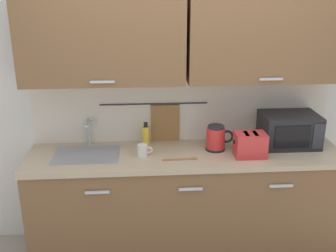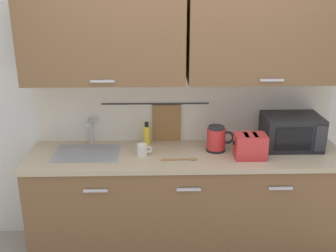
# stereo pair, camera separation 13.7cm
# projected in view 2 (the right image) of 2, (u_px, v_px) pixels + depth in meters

# --- Properties ---
(counter_unit) EXTENTS (2.53, 0.64, 0.90)m
(counter_unit) POSITION_uv_depth(u_px,v_px,m) (184.00, 202.00, 3.38)
(counter_unit) COLOR brown
(counter_unit) RESTS_ON ground
(back_wall_assembly) EXTENTS (3.70, 0.41, 2.50)m
(back_wall_assembly) POSITION_uv_depth(u_px,v_px,m) (185.00, 70.00, 3.25)
(back_wall_assembly) COLOR silver
(back_wall_assembly) RESTS_ON ground
(sink_faucet) EXTENTS (0.09, 0.17, 0.22)m
(sink_faucet) POSITION_uv_depth(u_px,v_px,m) (90.00, 128.00, 3.38)
(sink_faucet) COLOR #B2B5BA
(sink_faucet) RESTS_ON counter_unit
(microwave) EXTENTS (0.46, 0.35, 0.27)m
(microwave) POSITION_uv_depth(u_px,v_px,m) (291.00, 132.00, 3.31)
(microwave) COLOR black
(microwave) RESTS_ON counter_unit
(electric_kettle) EXTENTS (0.23, 0.16, 0.21)m
(electric_kettle) POSITION_uv_depth(u_px,v_px,m) (217.00, 139.00, 3.25)
(electric_kettle) COLOR black
(electric_kettle) RESTS_ON counter_unit
(dish_soap_bottle) EXTENTS (0.06, 0.06, 0.20)m
(dish_soap_bottle) POSITION_uv_depth(u_px,v_px,m) (147.00, 135.00, 3.38)
(dish_soap_bottle) COLOR yellow
(dish_soap_bottle) RESTS_ON counter_unit
(mug_near_sink) EXTENTS (0.12, 0.08, 0.09)m
(mug_near_sink) POSITION_uv_depth(u_px,v_px,m) (142.00, 150.00, 3.17)
(mug_near_sink) COLOR silver
(mug_near_sink) RESTS_ON counter_unit
(toaster) EXTENTS (0.26, 0.17, 0.19)m
(toaster) POSITION_uv_depth(u_px,v_px,m) (250.00, 146.00, 3.12)
(toaster) COLOR red
(toaster) RESTS_ON counter_unit
(wooden_spoon) EXTENTS (0.28, 0.04, 0.01)m
(wooden_spoon) POSITION_uv_depth(u_px,v_px,m) (183.00, 159.00, 3.10)
(wooden_spoon) COLOR #9E7042
(wooden_spoon) RESTS_ON counter_unit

